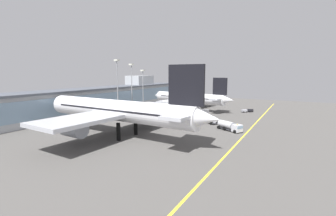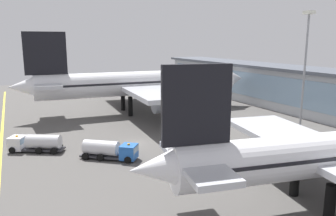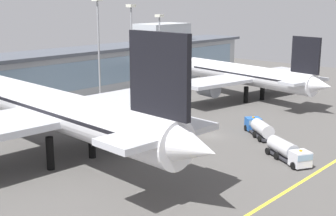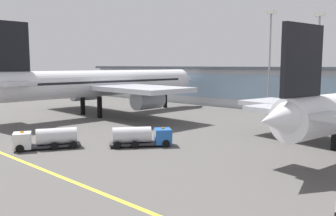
{
  "view_description": "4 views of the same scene",
  "coord_description": "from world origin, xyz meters",
  "px_view_note": "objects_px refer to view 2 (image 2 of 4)",
  "views": [
    {
      "loc": [
        -78.1,
        -35.74,
        18.28
      ],
      "look_at": [
        0.62,
        7.97,
        5.1
      ],
      "focal_mm": 25.66,
      "sensor_mm": 36.0,
      "label": 1
    },
    {
      "loc": [
        54.68,
        -19.2,
        18.31
      ],
      "look_at": [
        -7.39,
        10.02,
        4.34
      ],
      "focal_mm": 35.55,
      "sensor_mm": 36.0,
      "label": 2
    },
    {
      "loc": [
        -64.71,
        -47.71,
        23.74
      ],
      "look_at": [
        -4.1,
        6.74,
        4.77
      ],
      "focal_mm": 49.84,
      "sensor_mm": 36.0,
      "label": 3
    },
    {
      "loc": [
        43.13,
        -41.1,
        11.87
      ],
      "look_at": [
        -3.51,
        9.5,
        3.47
      ],
      "focal_mm": 37.82,
      "sensor_mm": 36.0,
      "label": 4
    }
  ],
  "objects_px": {
    "fuel_tanker_truck": "(34,143)",
    "baggage_tug_near": "(111,150)",
    "airliner_near_left": "(140,84)",
    "airliner_near_right": "(335,154)",
    "apron_light_mast_west": "(306,53)"
  },
  "relations": [
    {
      "from": "fuel_tanker_truck",
      "to": "apron_light_mast_west",
      "type": "height_order",
      "value": "apron_light_mast_west"
    },
    {
      "from": "airliner_near_left",
      "to": "apron_light_mast_west",
      "type": "height_order",
      "value": "apron_light_mast_west"
    },
    {
      "from": "airliner_near_right",
      "to": "fuel_tanker_truck",
      "type": "relative_size",
      "value": 5.09
    },
    {
      "from": "airliner_near_left",
      "to": "apron_light_mast_west",
      "type": "relative_size",
      "value": 2.57
    },
    {
      "from": "fuel_tanker_truck",
      "to": "apron_light_mast_west",
      "type": "xyz_separation_m",
      "value": [
        7.53,
        52.48,
        14.24
      ]
    },
    {
      "from": "fuel_tanker_truck",
      "to": "baggage_tug_near",
      "type": "bearing_deg",
      "value": 168.56
    },
    {
      "from": "fuel_tanker_truck",
      "to": "baggage_tug_near",
      "type": "relative_size",
      "value": 1.05
    },
    {
      "from": "airliner_near_right",
      "to": "fuel_tanker_truck",
      "type": "height_order",
      "value": "airliner_near_right"
    },
    {
      "from": "fuel_tanker_truck",
      "to": "baggage_tug_near",
      "type": "height_order",
      "value": "same"
    },
    {
      "from": "baggage_tug_near",
      "to": "apron_light_mast_west",
      "type": "distance_m",
      "value": 44.25
    },
    {
      "from": "airliner_near_left",
      "to": "baggage_tug_near",
      "type": "bearing_deg",
      "value": -114.85
    },
    {
      "from": "airliner_near_left",
      "to": "airliner_near_right",
      "type": "bearing_deg",
      "value": -84.58
    },
    {
      "from": "baggage_tug_near",
      "to": "airliner_near_right",
      "type": "bearing_deg",
      "value": -15.2
    },
    {
      "from": "airliner_near_left",
      "to": "airliner_near_right",
      "type": "height_order",
      "value": "airliner_near_left"
    },
    {
      "from": "baggage_tug_near",
      "to": "airliner_near_left",
      "type": "bearing_deg",
      "value": 99.75
    }
  ]
}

